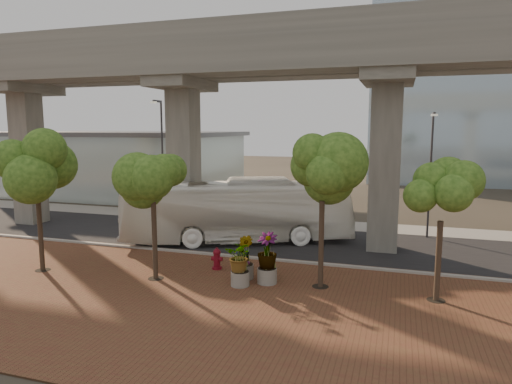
% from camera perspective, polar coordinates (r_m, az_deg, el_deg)
% --- Properties ---
extents(ground, '(160.00, 160.00, 0.00)m').
position_cam_1_polar(ground, '(25.38, 1.49, -7.29)').
color(ground, '#332E25').
rests_on(ground, ground).
extents(brick_plaza, '(70.00, 13.00, 0.06)m').
position_cam_1_polar(brick_plaza, '(18.21, -5.71, -13.53)').
color(brick_plaza, brown).
rests_on(brick_plaza, ground).
extents(asphalt_road, '(90.00, 8.00, 0.04)m').
position_cam_1_polar(asphalt_road, '(27.24, 2.66, -6.18)').
color(asphalt_road, black).
rests_on(asphalt_road, ground).
extents(curb_strip, '(70.00, 0.25, 0.16)m').
position_cam_1_polar(curb_strip, '(23.52, 0.13, -8.33)').
color(curb_strip, '#A19D96').
rests_on(curb_strip, ground).
extents(far_sidewalk, '(90.00, 3.00, 0.06)m').
position_cam_1_polar(far_sidewalk, '(32.45, 5.17, -3.86)').
color(far_sidewalk, '#A19D96').
rests_on(far_sidewalk, ground).
extents(transit_viaduct, '(72.00, 5.60, 12.40)m').
position_cam_1_polar(transit_viaduct, '(26.41, 2.77, 9.29)').
color(transit_viaduct, gray).
rests_on(transit_viaduct, ground).
extents(station_pavilion, '(23.00, 13.00, 6.30)m').
position_cam_1_polar(station_pavilion, '(47.86, -16.52, 3.54)').
color(station_pavilion, silver).
rests_on(station_pavilion, ground).
extents(transit_bus, '(13.50, 8.02, 3.71)m').
position_cam_1_polar(transit_bus, '(26.81, -2.34, -2.39)').
color(transit_bus, white).
rests_on(transit_bus, ground).
extents(fire_hydrant, '(0.52, 0.47, 1.04)m').
position_cam_1_polar(fire_hydrant, '(21.89, -4.91, -8.31)').
color(fire_hydrant, maroon).
rests_on(fire_hydrant, ground).
extents(planter_front, '(1.76, 1.76, 1.94)m').
position_cam_1_polar(planter_front, '(19.42, -2.01, -8.33)').
color(planter_front, gray).
rests_on(planter_front, ground).
extents(planter_right, '(2.08, 2.08, 2.22)m').
position_cam_1_polar(planter_right, '(19.68, 1.40, -7.61)').
color(planter_right, '#AEA99E').
rests_on(planter_right, ground).
extents(planter_left, '(1.83, 1.83, 2.01)m').
position_cam_1_polar(planter_left, '(20.32, -1.47, -7.46)').
color(planter_left, '#A59E95').
rests_on(planter_left, ground).
extents(street_tree_far_west, '(3.79, 3.79, 6.58)m').
position_cam_1_polar(street_tree_far_west, '(23.11, -25.80, 2.72)').
color(street_tree_far_west, '#463628').
rests_on(street_tree_far_west, ground).
extents(street_tree_near_west, '(3.32, 3.32, 6.06)m').
position_cam_1_polar(street_tree_near_west, '(20.16, -12.79, 1.77)').
color(street_tree_near_west, '#463628').
rests_on(street_tree_near_west, ground).
extents(street_tree_near_east, '(3.80, 3.80, 6.51)m').
position_cam_1_polar(street_tree_near_east, '(18.79, 8.32, 2.18)').
color(street_tree_near_east, '#463628').
rests_on(street_tree_near_east, ground).
extents(street_tree_far_east, '(3.03, 3.03, 5.41)m').
position_cam_1_polar(street_tree_far_east, '(18.53, 22.21, -0.75)').
color(street_tree_far_east, '#463628').
rests_on(street_tree_far_east, ground).
extents(streetlamp_west, '(0.43, 1.26, 8.67)m').
position_cam_1_polar(streetlamp_west, '(35.13, -11.73, 5.18)').
color(streetlamp_west, '#333339').
rests_on(streetlamp_west, ground).
extents(streetlamp_east, '(0.37, 1.09, 7.55)m').
position_cam_1_polar(streetlamp_east, '(29.27, 21.01, 3.01)').
color(streetlamp_east, '#333238').
rests_on(streetlamp_east, ground).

